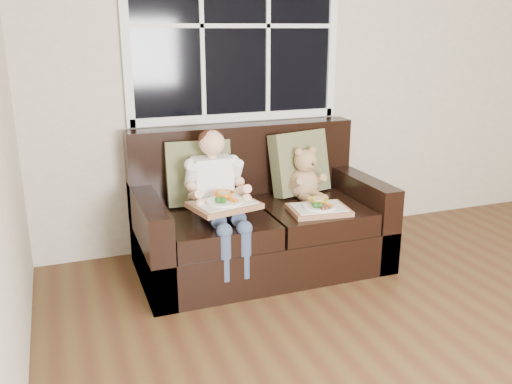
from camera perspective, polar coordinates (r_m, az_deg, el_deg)
name	(u,v)px	position (r m, az deg, el deg)	size (l,w,h in m)	color
window_back	(235,26)	(4.05, -2.22, 17.08)	(1.62, 0.04, 1.37)	black
loveseat	(258,223)	(3.85, 0.19, -3.25)	(1.70, 0.92, 0.96)	black
pillow_left	(199,173)	(3.77, -6.05, 2.01)	(0.46, 0.25, 0.46)	#6A6741
pillow_right	(300,163)	(4.03, 4.62, 3.09)	(0.50, 0.32, 0.47)	#6A6741
child	(217,187)	(3.54, -4.14, 0.53)	(0.38, 0.59, 0.85)	white
teddy_bear	(305,177)	(3.92, 5.18, 1.56)	(0.25, 0.30, 0.39)	tan
tray_left	(224,203)	(3.42, -3.37, -1.18)	(0.47, 0.39, 0.09)	#8E5F40
tray_right	(319,208)	(3.65, 6.62, -1.69)	(0.42, 0.34, 0.09)	#8E5F40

